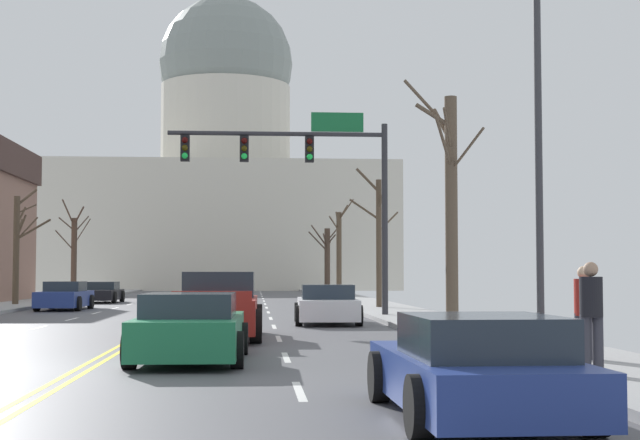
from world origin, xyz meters
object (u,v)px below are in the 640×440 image
at_px(sedan_near_02, 190,329).
at_px(pedestrian_01, 591,311).
at_px(pickup_truck_near_01, 218,309).
at_px(sedan_oncoming_01, 103,293).
at_px(pedestrian_00, 584,308).
at_px(sedan_near_03, 476,370).
at_px(sedan_near_00, 327,306).
at_px(sedan_oncoming_00, 65,297).
at_px(bicycle_parked, 533,340).
at_px(street_lamp_right, 520,98).
at_px(signal_gantry, 309,168).

distance_m(sedan_near_02, pedestrian_01, 7.29).
bearing_deg(pedestrian_01, pickup_truck_near_01, 120.23).
relative_size(sedan_near_02, sedan_oncoming_01, 1.05).
relative_size(sedan_near_02, pedestrian_00, 2.84).
bearing_deg(sedan_near_03, sedan_near_00, 90.35).
xyz_separation_m(sedan_near_00, pedestrian_00, (3.31, -14.32, 0.45)).
relative_size(sedan_oncoming_00, sedan_oncoming_01, 1.04).
bearing_deg(sedan_near_03, bicycle_parked, 66.86).
bearing_deg(pickup_truck_near_01, bicycle_parked, -54.74).
bearing_deg(street_lamp_right, pedestrian_01, -90.11).
height_order(sedan_near_00, sedan_oncoming_00, sedan_near_00).
xyz_separation_m(signal_gantry, street_lamp_right, (3.01, -16.44, -0.48)).
bearing_deg(sedan_near_00, sedan_near_02, -105.59).
distance_m(street_lamp_right, sedan_near_02, 7.52).
xyz_separation_m(sedan_oncoming_00, pedestrian_00, (13.92, -26.29, 0.44)).
bearing_deg(sedan_oncoming_01, signal_gantry, -61.52).
bearing_deg(pedestrian_01, pedestrian_00, 72.80).
relative_size(signal_gantry, pedestrian_01, 4.78).
height_order(pickup_truck_near_01, sedan_oncoming_00, pickup_truck_near_01).
relative_size(signal_gantry, street_lamp_right, 0.98).
distance_m(sedan_near_03, pedestrian_01, 4.08).
height_order(sedan_oncoming_01, bicycle_parked, sedan_oncoming_01).
bearing_deg(sedan_oncoming_01, sedan_near_03, -75.69).
relative_size(sedan_near_03, pedestrian_01, 2.64).
distance_m(sedan_near_02, sedan_near_03, 7.96).
xyz_separation_m(street_lamp_right, pickup_truck_near_01, (-5.87, 6.50, -4.18)).
distance_m(pickup_truck_near_01, pedestrian_01, 11.66).
bearing_deg(street_lamp_right, sedan_oncoming_00, 117.99).
distance_m(sedan_near_00, sedan_oncoming_00, 16.00).
height_order(sedan_near_00, bicycle_parked, sedan_near_00).
xyz_separation_m(signal_gantry, sedan_oncoming_01, (-10.22, 18.84, -4.87)).
bearing_deg(pedestrian_00, pickup_truck_near_01, 129.76).
relative_size(pickup_truck_near_01, sedan_oncoming_01, 1.26).
xyz_separation_m(sedan_oncoming_00, sedan_oncoming_01, (0.02, 10.35, -0.05)).
height_order(pickup_truck_near_01, sedan_near_02, pickup_truck_near_01).
relative_size(sedan_near_00, sedan_near_03, 1.06).
bearing_deg(street_lamp_right, sedan_near_02, 176.96).
height_order(sedan_oncoming_00, sedan_oncoming_01, sedan_oncoming_00).
height_order(sedan_near_00, pedestrian_01, pedestrian_01).
height_order(sedan_near_00, pedestrian_00, pedestrian_00).
bearing_deg(bicycle_parked, pickup_truck_near_01, 125.26).
bearing_deg(sedan_near_00, sedan_oncoming_01, 115.40).
relative_size(street_lamp_right, sedan_oncoming_00, 1.78).
bearing_deg(sedan_oncoming_01, pickup_truck_near_01, -75.66).
bearing_deg(signal_gantry, pedestrian_01, -81.45).
distance_m(signal_gantry, street_lamp_right, 16.72).
distance_m(street_lamp_right, sedan_oncoming_01, 37.93).
xyz_separation_m(sedan_near_02, pedestrian_00, (6.83, -1.70, 0.43)).
bearing_deg(sedan_near_02, sedan_oncoming_01, 101.45).
bearing_deg(sedan_near_02, bicycle_parked, -16.81).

